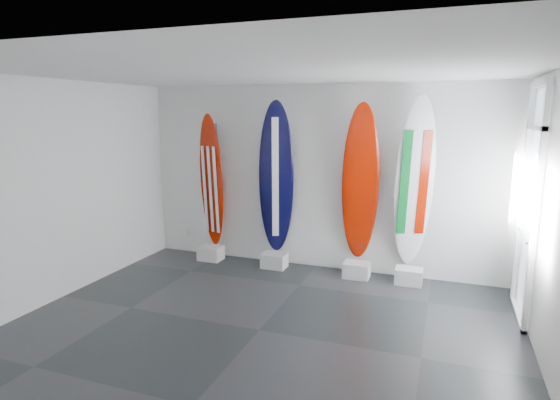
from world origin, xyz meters
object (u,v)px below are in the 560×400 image
at_px(surfboard_italy, 414,184).
at_px(surfboard_swiss, 360,184).
at_px(surfboard_navy, 276,178).
at_px(surfboard_usa, 212,181).

bearing_deg(surfboard_italy, surfboard_swiss, 160.23).
relative_size(surfboard_swiss, surfboard_italy, 0.97).
bearing_deg(surfboard_italy, surfboard_navy, 160.23).
distance_m(surfboard_usa, surfboard_swiss, 2.58).
bearing_deg(surfboard_usa, surfboard_italy, 15.41).
relative_size(surfboard_usa, surfboard_navy, 0.92).
distance_m(surfboard_navy, surfboard_swiss, 1.38).
distance_m(surfboard_swiss, surfboard_italy, 0.80).
relative_size(surfboard_usa, surfboard_swiss, 0.92).
relative_size(surfboard_navy, surfboard_swiss, 1.01).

